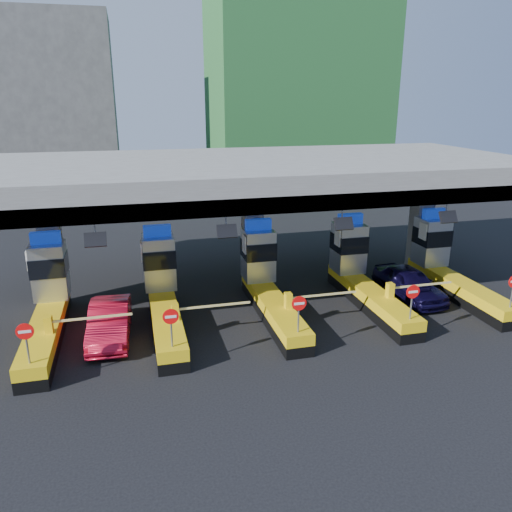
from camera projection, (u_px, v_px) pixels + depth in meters
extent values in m
plane|color=black|center=(267.00, 310.00, 24.52)|extent=(120.00, 120.00, 0.00)
cube|color=slate|center=(252.00, 174.00, 25.39)|extent=(28.00, 12.00, 1.50)
cube|color=#4C4C49|center=(286.00, 204.00, 20.25)|extent=(28.00, 0.60, 0.70)
cube|color=slate|center=(52.00, 254.00, 24.11)|extent=(1.00, 1.00, 5.50)
cube|color=slate|center=(253.00, 240.00, 26.46)|extent=(1.00, 1.00, 5.50)
cube|color=slate|center=(420.00, 228.00, 28.80)|extent=(1.00, 1.00, 5.50)
cylinder|color=slate|center=(95.00, 229.00, 18.67)|extent=(0.06, 0.06, 0.50)
cube|color=black|center=(95.00, 240.00, 18.60)|extent=(0.80, 0.38, 0.54)
cylinder|color=slate|center=(226.00, 221.00, 19.85)|extent=(0.06, 0.06, 0.50)
cube|color=black|center=(227.00, 231.00, 19.77)|extent=(0.80, 0.38, 0.54)
cylinder|color=slate|center=(342.00, 215.00, 21.02)|extent=(0.06, 0.06, 0.50)
cube|color=black|center=(344.00, 224.00, 20.94)|extent=(0.80, 0.38, 0.54)
cylinder|color=slate|center=(446.00, 208.00, 22.19)|extent=(0.06, 0.06, 0.50)
cube|color=black|center=(448.00, 217.00, 22.12)|extent=(0.80, 0.38, 0.54)
cube|color=black|center=(47.00, 337.00, 21.18)|extent=(1.20, 8.00, 0.50)
cube|color=#E5B70C|center=(45.00, 326.00, 21.03)|extent=(1.20, 8.00, 0.50)
cube|color=#9EA3A8|center=(50.00, 270.00, 23.14)|extent=(1.50, 1.50, 2.60)
cube|color=black|center=(49.00, 264.00, 23.03)|extent=(1.56, 1.56, 0.90)
cube|color=#0C2DBF|center=(46.00, 238.00, 22.66)|extent=(1.30, 0.35, 0.55)
cube|color=white|center=(28.00, 259.00, 22.46)|extent=(0.06, 0.70, 0.90)
cylinder|color=slate|center=(27.00, 347.00, 17.43)|extent=(0.07, 0.07, 1.30)
cylinder|color=red|center=(25.00, 331.00, 17.22)|extent=(0.60, 0.04, 0.60)
cube|color=white|center=(25.00, 332.00, 17.19)|extent=(0.42, 0.02, 0.10)
cube|color=#E5B70C|center=(49.00, 324.00, 19.82)|extent=(0.30, 0.35, 0.70)
cube|color=white|center=(92.00, 318.00, 20.17)|extent=(3.20, 0.08, 0.08)
cube|color=black|center=(166.00, 324.00, 22.35)|extent=(1.20, 8.00, 0.50)
cube|color=#E5B70C|center=(165.00, 314.00, 22.20)|extent=(1.20, 8.00, 0.50)
cube|color=#9EA3A8|center=(159.00, 262.00, 24.31)|extent=(1.50, 1.50, 2.60)
cube|color=black|center=(159.00, 256.00, 24.20)|extent=(1.56, 1.56, 0.90)
cube|color=#0C2DBF|center=(157.00, 231.00, 23.83)|extent=(1.30, 0.35, 0.55)
cube|color=white|center=(141.00, 251.00, 23.64)|extent=(0.06, 0.70, 0.90)
cylinder|color=slate|center=(171.00, 331.00, 18.60)|extent=(0.07, 0.07, 1.30)
cylinder|color=red|center=(171.00, 317.00, 18.39)|extent=(0.60, 0.04, 0.60)
cube|color=white|center=(171.00, 317.00, 18.37)|extent=(0.42, 0.02, 0.10)
cube|color=#E5B70C|center=(175.00, 312.00, 20.99)|extent=(0.30, 0.35, 0.70)
cube|color=white|center=(214.00, 306.00, 21.35)|extent=(3.20, 0.08, 0.08)
cube|color=black|center=(273.00, 313.00, 23.52)|extent=(1.20, 8.00, 0.50)
cube|color=#E5B70C|center=(273.00, 303.00, 23.37)|extent=(1.20, 8.00, 0.50)
cube|color=#9EA3A8|center=(258.00, 254.00, 25.49)|extent=(1.50, 1.50, 2.60)
cube|color=black|center=(258.00, 249.00, 25.38)|extent=(1.56, 1.56, 0.90)
cube|color=#0C2DBF|center=(258.00, 224.00, 25.01)|extent=(1.30, 0.35, 0.55)
cube|color=white|center=(244.00, 244.00, 24.81)|extent=(0.06, 0.70, 0.90)
cylinder|color=slate|center=(298.00, 317.00, 19.77)|extent=(0.07, 0.07, 1.30)
cylinder|color=red|center=(299.00, 303.00, 19.56)|extent=(0.60, 0.04, 0.60)
cube|color=white|center=(299.00, 304.00, 19.54)|extent=(0.42, 0.02, 0.10)
cube|color=#E5B70C|center=(288.00, 300.00, 22.16)|extent=(0.30, 0.35, 0.70)
cube|color=white|center=(323.00, 295.00, 22.52)|extent=(3.20, 0.08, 0.08)
cube|color=black|center=(370.00, 303.00, 24.70)|extent=(1.20, 8.00, 0.50)
cube|color=#E5B70C|center=(371.00, 293.00, 24.55)|extent=(1.20, 8.00, 0.50)
cube|color=#9EA3A8|center=(349.00, 248.00, 26.66)|extent=(1.50, 1.50, 2.60)
cube|color=black|center=(349.00, 242.00, 26.55)|extent=(1.56, 1.56, 0.90)
cube|color=#0C2DBF|center=(350.00, 219.00, 26.18)|extent=(1.30, 0.35, 0.55)
cube|color=white|center=(338.00, 237.00, 25.98)|extent=(0.06, 0.70, 0.90)
cylinder|color=slate|center=(411.00, 305.00, 20.95)|extent=(0.07, 0.07, 1.30)
cylinder|color=red|center=(413.00, 292.00, 20.74)|extent=(0.60, 0.04, 0.60)
cube|color=white|center=(413.00, 292.00, 20.71)|extent=(0.42, 0.02, 0.10)
cube|color=#E5B70C|center=(390.00, 290.00, 23.34)|extent=(0.30, 0.35, 0.70)
cube|color=white|center=(422.00, 285.00, 23.69)|extent=(3.20, 0.08, 0.08)
cube|color=black|center=(458.00, 294.00, 25.87)|extent=(1.20, 8.00, 0.50)
cube|color=#E5B70C|center=(459.00, 285.00, 25.72)|extent=(1.20, 8.00, 0.50)
cube|color=#9EA3A8|center=(431.00, 241.00, 27.83)|extent=(1.50, 1.50, 2.60)
cube|color=black|center=(432.00, 236.00, 27.72)|extent=(1.56, 1.56, 0.90)
cube|color=#0C2DBF|center=(434.00, 214.00, 27.35)|extent=(1.30, 0.35, 0.55)
cube|color=white|center=(423.00, 231.00, 27.16)|extent=(0.06, 0.70, 0.90)
cylinder|color=slate|center=(512.00, 294.00, 22.12)|extent=(0.07, 0.07, 1.30)
cube|color=#E5B70C|center=(482.00, 281.00, 24.51)|extent=(0.30, 0.35, 0.70)
cube|color=white|center=(511.00, 276.00, 24.87)|extent=(3.20, 0.08, 0.08)
cube|color=#1E5926|center=(297.00, 57.00, 52.63)|extent=(18.00, 12.00, 28.00)
cube|color=#4C4C49|center=(45.00, 107.00, 51.74)|extent=(14.00, 10.00, 18.00)
imported|color=black|center=(409.00, 283.00, 25.69)|extent=(2.26, 4.90, 1.63)
imported|color=#B00D23|center=(110.00, 322.00, 21.39)|extent=(1.85, 4.77, 1.55)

